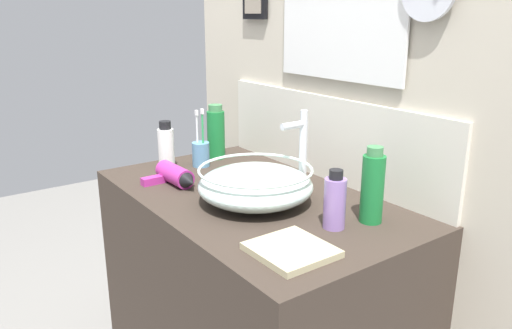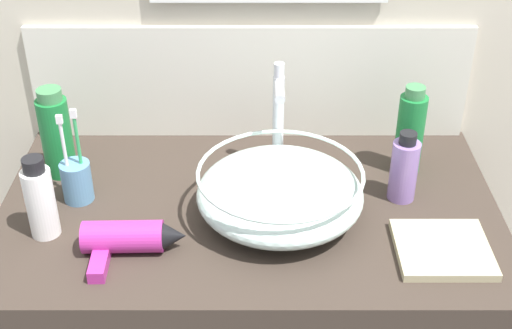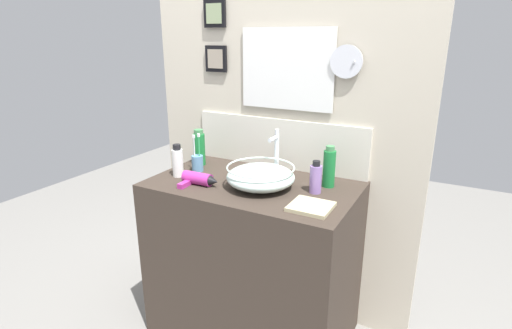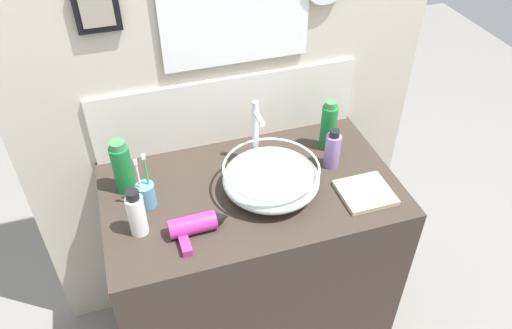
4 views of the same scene
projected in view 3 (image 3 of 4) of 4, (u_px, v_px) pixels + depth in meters
ground_plane at (253, 327)px, 2.23m from camera, size 6.00×6.00×0.00m
vanity_counter at (253, 260)px, 2.10m from camera, size 1.01×0.60×0.86m
back_panel at (282, 100)px, 2.13m from camera, size 1.54×0.10×2.45m
glass_bowl_sink at (261, 176)px, 1.90m from camera, size 0.33×0.33×0.11m
faucet at (276, 151)px, 2.01m from camera, size 0.02×0.09×0.25m
hair_drier at (199, 179)px, 1.94m from camera, size 0.19×0.13×0.06m
toothbrush_cup at (197, 163)px, 2.13m from camera, size 0.06×0.06×0.21m
soap_dispenser at (316, 178)px, 1.83m from camera, size 0.06×0.06×0.15m
spray_bottle at (329, 168)px, 1.90m from camera, size 0.06×0.06×0.20m
shampoo_bottle at (199, 148)px, 2.22m from camera, size 0.07×0.07×0.20m
lotion_bottle at (178, 162)px, 2.04m from camera, size 0.06×0.06×0.17m
hand_towel at (311, 207)px, 1.68m from camera, size 0.17×0.16×0.02m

